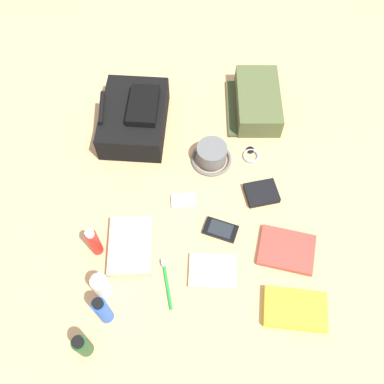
# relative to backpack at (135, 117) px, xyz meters

# --- Properties ---
(ground_plane) EXTENTS (2.64, 2.02, 0.02)m
(ground_plane) POSITION_rel_backpack_xyz_m (-0.32, -0.20, -0.07)
(ground_plane) COLOR tan
(ground_plane) RESTS_ON ground
(backpack) EXTENTS (0.35, 0.27, 0.14)m
(backpack) POSITION_rel_backpack_xyz_m (0.00, 0.00, 0.00)
(backpack) COLOR black
(backpack) RESTS_ON ground_plane
(toiletry_pouch) EXTENTS (0.30, 0.21, 0.09)m
(toiletry_pouch) POSITION_rel_backpack_xyz_m (0.07, -0.47, -0.02)
(toiletry_pouch) COLOR #47512D
(toiletry_pouch) RESTS_ON ground_plane
(bucket_hat) EXTENTS (0.15, 0.15, 0.08)m
(bucket_hat) POSITION_rel_backpack_xyz_m (-0.17, -0.28, -0.03)
(bucket_hat) COLOR #585858
(bucket_hat) RESTS_ON ground_plane
(shampoo_bottle) EXTENTS (0.04, 0.04, 0.12)m
(shampoo_bottle) POSITION_rel_backpack_xyz_m (-0.81, 0.13, -0.00)
(shampoo_bottle) COLOR #19471E
(shampoo_bottle) RESTS_ON ground_plane
(deodorant_spray) EXTENTS (0.04, 0.04, 0.16)m
(deodorant_spray) POSITION_rel_backpack_xyz_m (-0.72, 0.08, 0.02)
(deodorant_spray) COLOR blue
(deodorant_spray) RESTS_ON ground_plane
(toothpaste_tube) EXTENTS (0.05, 0.05, 0.12)m
(toothpaste_tube) POSITION_rel_backpack_xyz_m (-0.64, 0.09, -0.00)
(toothpaste_tube) COLOR white
(toothpaste_tube) RESTS_ON ground_plane
(sunscreen_spray) EXTENTS (0.04, 0.04, 0.14)m
(sunscreen_spray) POSITION_rel_backpack_xyz_m (-0.50, 0.12, 0.01)
(sunscreen_spray) COLOR red
(sunscreen_spray) RESTS_ON ground_plane
(paperback_novel) EXTENTS (0.15, 0.20, 0.03)m
(paperback_novel) POSITION_rel_backpack_xyz_m (-0.73, -0.49, -0.05)
(paperback_novel) COLOR yellow
(paperback_novel) RESTS_ON ground_plane
(travel_guidebook) EXTENTS (0.18, 0.21, 0.02)m
(travel_guidebook) POSITION_rel_backpack_xyz_m (-0.53, -0.50, -0.05)
(travel_guidebook) COLOR red
(travel_guidebook) RESTS_ON ground_plane
(cell_phone) EXTENTS (0.10, 0.13, 0.01)m
(cell_phone) POSITION_rel_backpack_xyz_m (-0.45, -0.29, -0.05)
(cell_phone) COLOR black
(cell_phone) RESTS_ON ground_plane
(media_player) EXTENTS (0.06, 0.09, 0.01)m
(media_player) POSITION_rel_backpack_xyz_m (-0.33, -0.17, -0.05)
(media_player) COLOR #B7B7BC
(media_player) RESTS_ON ground_plane
(wristwatch) EXTENTS (0.07, 0.06, 0.01)m
(wristwatch) POSITION_rel_backpack_xyz_m (-0.15, -0.43, -0.05)
(wristwatch) COLOR #99999E
(wristwatch) RESTS_ON ground_plane
(toothbrush) EXTENTS (0.16, 0.03, 0.02)m
(toothbrush) POSITION_rel_backpack_xyz_m (-0.62, -0.11, -0.05)
(toothbrush) COLOR #198C33
(toothbrush) RESTS_ON ground_plane
(wallet) EXTENTS (0.11, 0.12, 0.02)m
(wallet) POSITION_rel_backpack_xyz_m (-0.32, -0.44, -0.05)
(wallet) COLOR black
(wallet) RESTS_ON ground_plane
(notepad) EXTENTS (0.12, 0.16, 0.02)m
(notepad) POSITION_rel_backpack_xyz_m (-0.59, -0.25, -0.05)
(notepad) COLOR beige
(notepad) RESTS_ON ground_plane
(folded_towel) EXTENTS (0.20, 0.14, 0.04)m
(folded_towel) POSITION_rel_backpack_xyz_m (-0.50, 0.01, -0.04)
(folded_towel) COLOR #C6B289
(folded_towel) RESTS_ON ground_plane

